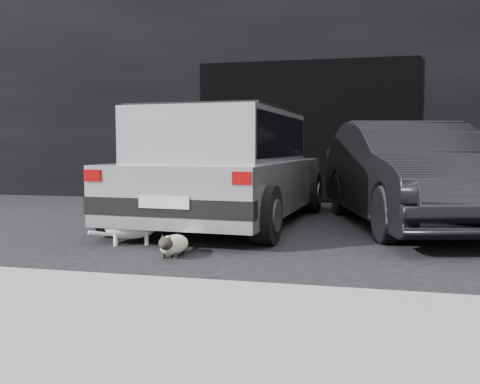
% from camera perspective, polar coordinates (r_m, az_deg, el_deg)
% --- Properties ---
extents(ground, '(80.00, 80.00, 0.00)m').
position_cam_1_polar(ground, '(6.37, -6.34, -4.43)').
color(ground, black).
rests_on(ground, ground).
extents(building_facade, '(34.00, 4.00, 5.00)m').
position_cam_1_polar(building_facade, '(12.06, 8.08, 11.83)').
color(building_facade, black).
rests_on(building_facade, ground).
extents(garage_opening, '(4.00, 0.10, 2.60)m').
position_cam_1_polar(garage_opening, '(9.98, 6.92, 6.40)').
color(garage_opening, black).
rests_on(garage_opening, ground).
extents(curb, '(18.00, 0.25, 0.12)m').
position_cam_1_polar(curb, '(3.64, -5.31, -10.55)').
color(curb, gray).
rests_on(curb, ground).
extents(sidewalk, '(18.00, 2.20, 0.11)m').
position_cam_1_polar(sidewalk, '(2.59, -14.25, -17.29)').
color(sidewalk, gray).
rests_on(sidewalk, ground).
extents(silver_hatchback, '(2.25, 4.21, 1.51)m').
position_cam_1_polar(silver_hatchback, '(7.09, -1.44, 3.23)').
color(silver_hatchback, silver).
rests_on(silver_hatchback, ground).
extents(second_car, '(2.40, 4.35, 1.36)m').
position_cam_1_polar(second_car, '(7.12, 17.61, 1.85)').
color(second_car, black).
rests_on(second_car, ground).
extents(cat_siamese, '(0.25, 0.70, 0.24)m').
position_cam_1_polar(cat_siamese, '(5.06, -7.19, -5.60)').
color(cat_siamese, beige).
rests_on(cat_siamese, ground).
extents(cat_white, '(0.72, 0.49, 0.38)m').
position_cam_1_polar(cat_white, '(5.75, -11.19, -3.67)').
color(cat_white, silver).
rests_on(cat_white, ground).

